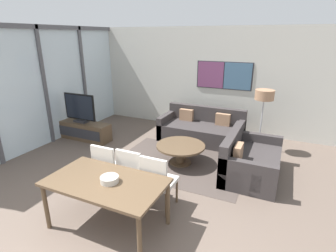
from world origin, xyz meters
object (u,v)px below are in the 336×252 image
object	(u,v)px
tv_console	(82,130)
dining_chair_left	(109,167)
dining_chair_centre	(133,172)
dining_chair_right	(157,179)
dining_table	(106,185)
floor_lamp	(264,98)
television	(80,109)
sofa_side	(248,161)
sofa_main	(202,130)
fruit_bowl	(110,179)
coffee_table	(181,149)

from	to	relation	value
tv_console	dining_chair_left	bearing A→B (deg)	-38.97
dining_chair_centre	dining_chair_right	distance (m)	0.46
dining_chair_left	dining_chair_centre	bearing A→B (deg)	3.79
dining_table	dining_chair_centre	xyz separation A→B (m)	(0.00, 0.68, -0.13)
dining_chair_centre	floor_lamp	distance (m)	3.41
dining_table	floor_lamp	bearing A→B (deg)	66.05
tv_console	television	bearing A→B (deg)	90.00
sofa_side	dining_table	size ratio (longest dim) A/B	0.98
sofa_main	sofa_side	world-z (taller)	same
television	fruit_bowl	world-z (taller)	television
sofa_main	sofa_side	size ratio (longest dim) A/B	1.31
dining_chair_centre	fruit_bowl	size ratio (longest dim) A/B	3.75
television	coffee_table	size ratio (longest dim) A/B	0.90
television	fruit_bowl	size ratio (longest dim) A/B	3.72
dining_table	fruit_bowl	size ratio (longest dim) A/B	6.51
sofa_side	dining_chair_right	distance (m)	2.04
dining_chair_centre	coffee_table	bearing A→B (deg)	83.07
tv_console	television	distance (m)	0.58
television	dining_chair_left	distance (m)	2.86
dining_chair_centre	fruit_bowl	bearing A→B (deg)	-83.74
tv_console	dining_table	world-z (taller)	dining_table
coffee_table	dining_chair_left	bearing A→B (deg)	-112.32
television	dining_chair_left	bearing A→B (deg)	-38.98
sofa_main	sofa_side	distance (m)	1.90
sofa_main	fruit_bowl	size ratio (longest dim) A/B	8.35
television	dining_chair_centre	world-z (taller)	television
sofa_main	dining_chair_left	world-z (taller)	dining_chair_left
sofa_side	dining_chair_right	bearing A→B (deg)	147.69
sofa_side	coffee_table	xyz separation A→B (m)	(-1.35, -0.12, 0.04)
floor_lamp	dining_chair_centre	bearing A→B (deg)	-118.70
tv_console	sofa_main	distance (m)	3.11
sofa_side	floor_lamp	bearing A→B (deg)	-2.88
dining_chair_right	floor_lamp	bearing A→B (deg)	68.95
dining_chair_right	sofa_main	bearing A→B (deg)	95.06
dining_chair_left	dining_chair_centre	xyz separation A→B (m)	(0.46, 0.03, 0.00)
dining_chair_left	fruit_bowl	distance (m)	0.88
sofa_side	dining_chair_right	world-z (taller)	dining_chair_right
floor_lamp	tv_console	bearing A→B (deg)	-164.78
tv_console	dining_table	xyz separation A→B (m)	(2.67, -2.44, 0.43)
dining_chair_centre	floor_lamp	bearing A→B (deg)	61.30
dining_chair_right	floor_lamp	size ratio (longest dim) A/B	0.64
floor_lamp	television	bearing A→B (deg)	-164.79
sofa_main	sofa_side	bearing A→B (deg)	-44.67
tv_console	fruit_bowl	distance (m)	3.72
dining_chair_centre	dining_chair_right	world-z (taller)	same
floor_lamp	dining_chair_left	bearing A→B (deg)	-124.86
coffee_table	dining_chair_right	xyz separation A→B (m)	(0.27, -1.59, 0.21)
sofa_side	floor_lamp	distance (m)	1.60
sofa_main	dining_table	bearing A→B (deg)	-92.91
sofa_main	coffee_table	xyz separation A→B (m)	(0.00, -1.46, 0.04)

